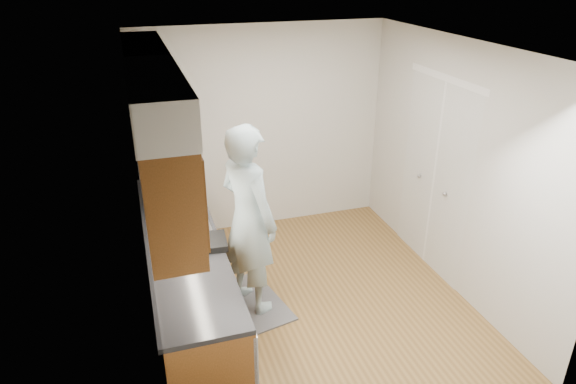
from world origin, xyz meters
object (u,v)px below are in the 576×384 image
object	(u,v)px
soap_bottle_a	(173,193)
dish_rack	(205,243)
person	(248,208)
steel_can	(185,198)
soap_bottle_b	(180,187)
soda_can	(192,195)

from	to	relation	value
soap_bottle_a	dish_rack	xyz separation A→B (m)	(0.16, -0.87, -0.10)
person	steel_can	size ratio (longest dim) A/B	17.07
soap_bottle_a	steel_can	distance (m)	0.13
soap_bottle_a	steel_can	world-z (taller)	soap_bottle_a
soap_bottle_b	steel_can	bearing A→B (deg)	-84.93
soda_can	soap_bottle_b	bearing A→B (deg)	123.24
soap_bottle_a	dish_rack	size ratio (longest dim) A/B	0.71
soap_bottle_a	steel_can	bearing A→B (deg)	6.06
soap_bottle_a	soda_can	bearing A→B (deg)	17.84
soap_bottle_a	steel_can	size ratio (longest dim) A/B	2.07
soap_bottle_b	steel_can	size ratio (longest dim) A/B	1.57
person	steel_can	world-z (taller)	person
steel_can	soda_can	bearing A→B (deg)	31.36
soap_bottle_a	steel_can	xyz separation A→B (m)	(0.11, 0.01, -0.07)
person	soda_can	distance (m)	0.73
person	dish_rack	world-z (taller)	person
person	soap_bottle_a	size ratio (longest dim) A/B	8.23
person	steel_can	distance (m)	0.75
soap_bottle_b	soda_can	distance (m)	0.18
soap_bottle_b	dish_rack	size ratio (longest dim) A/B	0.53
person	dish_rack	xyz separation A→B (m)	(-0.46, -0.34, -0.10)
person	dish_rack	size ratio (longest dim) A/B	5.82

